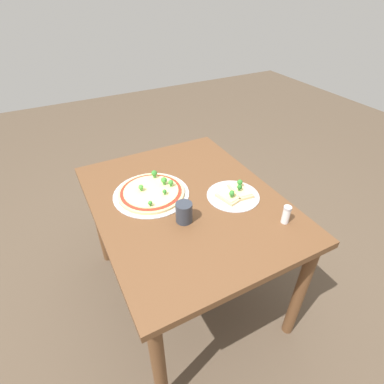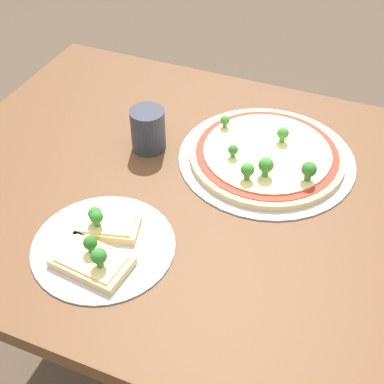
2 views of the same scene
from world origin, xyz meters
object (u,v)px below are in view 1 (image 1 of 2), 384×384
object	(u,v)px
pizza_tray_whole	(152,192)
condiment_shaker	(286,215)
drinking_cup	(184,212)
dining_table	(187,214)
pizza_tray_slice	(234,194)

from	to	relation	value
pizza_tray_whole	condiment_shaker	world-z (taller)	condiment_shaker
drinking_cup	condiment_shaker	distance (m)	0.47
drinking_cup	condiment_shaker	xyz separation A→B (m)	(-0.23, -0.41, -0.00)
pizza_tray_whole	condiment_shaker	distance (m)	0.68
dining_table	condiment_shaker	xyz separation A→B (m)	(-0.37, -0.33, 0.15)
dining_table	condiment_shaker	distance (m)	0.51
pizza_tray_whole	drinking_cup	size ratio (longest dim) A/B	3.96
pizza_tray_whole	pizza_tray_slice	xyz separation A→B (m)	(-0.21, -0.38, -0.00)
dining_table	drinking_cup	world-z (taller)	drinking_cup
dining_table	pizza_tray_whole	bearing A→B (deg)	48.22
dining_table	pizza_tray_slice	bearing A→B (deg)	-110.38
pizza_tray_whole	pizza_tray_slice	bearing A→B (deg)	-119.55
pizza_tray_whole	pizza_tray_slice	world-z (taller)	pizza_tray_whole
pizza_tray_slice	condiment_shaker	world-z (taller)	condiment_shaker
dining_table	pizza_tray_whole	distance (m)	0.22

